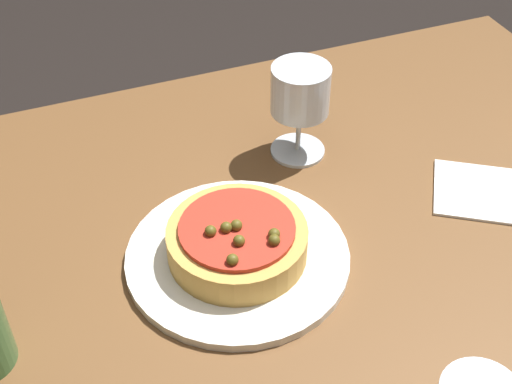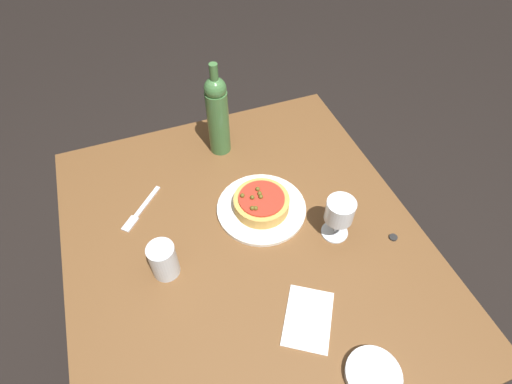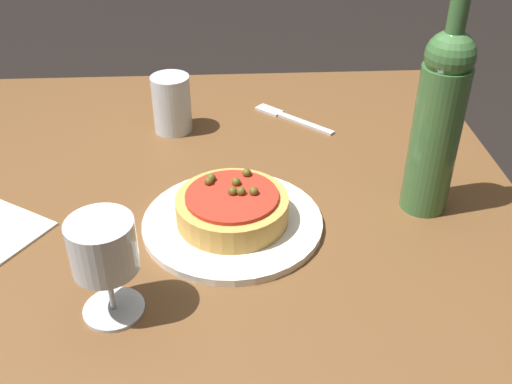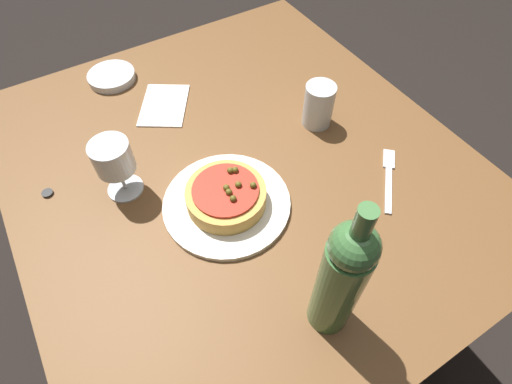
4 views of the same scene
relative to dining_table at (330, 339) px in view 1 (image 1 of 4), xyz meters
The scene contains 6 objects.
dining_table is the anchor object (origin of this frame).
dinner_plate 0.16m from the dining_table, 137.89° to the left, with size 0.27×0.27×0.01m.
pizza 0.18m from the dining_table, 138.01° to the left, with size 0.17×0.17×0.06m.
wine_glass 0.33m from the dining_table, 76.16° to the left, with size 0.08×0.08×0.14m.
paper_napkin 0.30m from the dining_table, 14.36° to the left, with size 0.20×0.18×0.00m.
bottle_cap 0.44m from the dining_table, 71.08° to the left, with size 0.02×0.02×0.01m.
Camera 1 is at (-0.29, -0.48, 1.41)m, focal length 50.00 mm.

